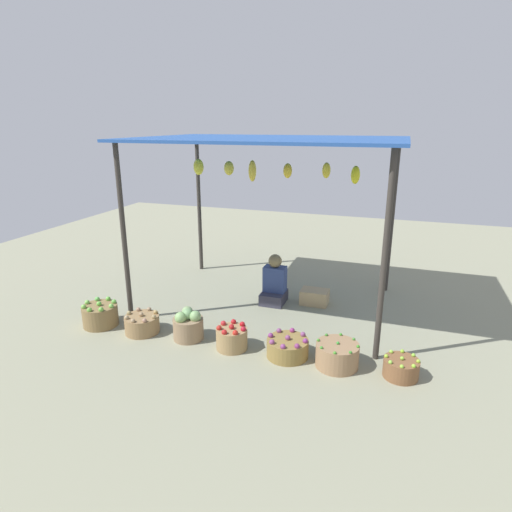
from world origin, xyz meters
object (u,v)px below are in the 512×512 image
Objects in this scene: basket_red_apples at (232,338)px; basket_purple_onions at (288,347)px; vendor_person at (274,284)px; basket_cabbages at (188,325)px; wooden_crate_near_vendor at (314,297)px; basket_green_chilies at (337,355)px; basket_limes at (401,368)px; basket_potatoes at (142,324)px; basket_green_apples at (100,315)px.

basket_red_apples is 0.71m from basket_purple_onions.
basket_cabbages is at bearing -115.47° from vendor_person.
basket_green_chilies is at bearing -70.26° from wooden_crate_near_vendor.
basket_purple_onions is at bearing 3.13° from basket_red_apples.
basket_limes is (0.71, 0.01, -0.03)m from basket_green_chilies.
basket_purple_onions is 1.02× the size of basket_green_chilies.
basket_purple_onions is at bearing -0.64° from basket_cabbages.
vendor_person is 0.66m from wooden_crate_near_vendor.
vendor_person is at bearing 112.08° from basket_purple_onions.
basket_purple_onions is at bearing 0.79° from basket_potatoes.
basket_potatoes is 1.31m from basket_red_apples.
basket_green_apples is at bearing -179.64° from basket_potatoes.
basket_green_chilies is (1.22, -1.56, -0.16)m from vendor_person.
vendor_person is 1.85× the size of basket_cabbages.
basket_green_chilies reaches higher than basket_potatoes.
basket_potatoes reaches higher than basket_limes.
basket_red_apples is 0.77× the size of basket_purple_onions.
basket_cabbages reaches higher than basket_green_chilies.
basket_limes is (3.33, 0.01, -0.01)m from basket_potatoes.
basket_green_chilies is at bearing -1.25° from basket_cabbages.
vendor_person is at bearing 141.21° from basket_limes.
basket_potatoes is 1.17× the size of basket_red_apples.
basket_green_apples is at bearing -142.86° from vendor_person.
basket_green_apples is 4.00m from basket_limes.
basket_red_apples is at bearing -0.20° from basket_green_apples.
basket_green_chilies is (1.95, -0.04, -0.05)m from basket_cabbages.
basket_red_apples is (1.98, -0.01, -0.01)m from basket_green_apples.
vendor_person is 1.62× the size of basket_green_apples.
basket_purple_onions is (0.71, 0.04, -0.03)m from basket_red_apples.
basket_green_apples is at bearing 179.80° from basket_red_apples.
basket_cabbages is 1.35m from basket_purple_onions.
basket_green_apples reaches higher than basket_potatoes.
vendor_person is 1.69× the size of basket_potatoes.
basket_green_apples reaches higher than basket_purple_onions.
basket_green_chilies is at bearing 0.08° from basket_green_apples.
basket_cabbages is at bearing 2.01° from basket_green_apples.
basket_limes reaches higher than wooden_crate_near_vendor.
basket_limes is at bearing -52.01° from wooden_crate_near_vendor.
wooden_crate_near_vendor is at bearing 12.14° from vendor_person.
basket_green_chilies is 1.80m from wooden_crate_near_vendor.
basket_red_apples is at bearing -179.50° from basket_green_chilies.
basket_green_apples is at bearing -147.67° from wooden_crate_near_vendor.
basket_cabbages is at bearing 178.75° from basket_green_chilies.
basket_green_apples is 1.04× the size of basket_potatoes.
wooden_crate_near_vendor is (2.68, 1.70, -0.04)m from basket_green_apples.
basket_green_chilies is (3.29, 0.00, -0.01)m from basket_green_apples.
wooden_crate_near_vendor is (0.62, 0.13, -0.18)m from vendor_person.
wooden_crate_near_vendor is (1.34, 1.65, -0.07)m from basket_cabbages.
basket_cabbages is 1.95m from basket_green_chilies.
basket_green_chilies is (1.31, 0.01, -0.00)m from basket_red_apples.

